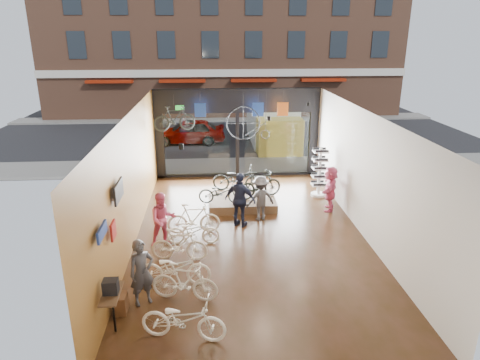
{
  "coord_description": "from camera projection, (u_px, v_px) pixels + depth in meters",
  "views": [
    {
      "loc": [
        -1.18,
        -11.95,
        5.98
      ],
      "look_at": [
        -0.22,
        1.4,
        1.37
      ],
      "focal_mm": 32.0,
      "sensor_mm": 36.0,
      "label": 1
    }
  ],
  "objects": [
    {
      "name": "penny_farthing",
      "position": [
        250.0,
        124.0,
        17.17
      ],
      "size": [
        1.72,
        0.06,
        1.37
      ],
      "primitive_type": null,
      "color": "black",
      "rests_on": "ceiling"
    },
    {
      "name": "jersey_mid",
      "position": [
        258.0,
        109.0,
        17.26
      ],
      "size": [
        0.45,
        0.03,
        0.55
      ],
      "primitive_type": "cube",
      "color": "#1E3F99",
      "rests_on": "ceiling"
    },
    {
      "name": "storefront",
      "position": [
        237.0,
        133.0,
        18.33
      ],
      "size": [
        7.0,
        0.26,
        3.8
      ],
      "primitive_type": null,
      "color": "black",
      "rests_on": "ground"
    },
    {
      "name": "ground_plane",
      "position": [
        250.0,
        236.0,
        13.3
      ],
      "size": [
        7.0,
        12.0,
        0.04
      ],
      "primitive_type": "cube",
      "color": "black",
      "rests_on": "ground"
    },
    {
      "name": "street_car",
      "position": [
        189.0,
        131.0,
        24.22
      ],
      "size": [
        4.07,
        1.64,
        1.39
      ],
      "primitive_type": "imported",
      "rotation": [
        0.0,
        0.0,
        -1.57
      ],
      "color": "gray",
      "rests_on": "street_road"
    },
    {
      "name": "display_platform",
      "position": [
        242.0,
        201.0,
        15.62
      ],
      "size": [
        2.4,
        1.8,
        0.3
      ],
      "primitive_type": "cube",
      "color": "#453221",
      "rests_on": "ground_plane"
    },
    {
      "name": "ceiling",
      "position": [
        251.0,
        114.0,
        12.05
      ],
      "size": [
        7.0,
        12.0,
        0.04
      ],
      "primitive_type": "cube",
      "color": "black",
      "rests_on": "ground"
    },
    {
      "name": "wall_back",
      "position": [
        286.0,
        296.0,
        7.0
      ],
      "size": [
        7.0,
        0.04,
        3.8
      ],
      "primitive_type": "cube",
      "color": "beige",
      "rests_on": "ground"
    },
    {
      "name": "sidewalk_near",
      "position": [
        236.0,
        166.0,
        20.06
      ],
      "size": [
        30.0,
        2.4,
        0.12
      ],
      "primitive_type": "cube",
      "color": "slate",
      "rests_on": "ground"
    },
    {
      "name": "sunglasses_rack",
      "position": [
        319.0,
        172.0,
        16.26
      ],
      "size": [
        0.67,
        0.6,
        1.9
      ],
      "primitive_type": null,
      "rotation": [
        0.0,
        0.0,
        -0.28
      ],
      "color": "white",
      "rests_on": "ground_plane"
    },
    {
      "name": "display_bike_left",
      "position": [
        221.0,
        192.0,
        14.93
      ],
      "size": [
        1.59,
        0.65,
        0.82
      ],
      "primitive_type": "imported",
      "rotation": [
        0.0,
        0.0,
        1.5
      ],
      "color": "black",
      "rests_on": "display_platform"
    },
    {
      "name": "exit_sign",
      "position": [
        180.0,
        108.0,
        17.68
      ],
      "size": [
        0.35,
        0.06,
        0.18
      ],
      "primitive_type": "cube",
      "color": "#198C26",
      "rests_on": "storefront"
    },
    {
      "name": "wall_merch",
      "position": [
        112.0,
        259.0,
        9.34
      ],
      "size": [
        0.4,
        2.4,
        2.6
      ],
      "primitive_type": null,
      "color": "navy",
      "rests_on": "wall_left"
    },
    {
      "name": "wall_left",
      "position": [
        130.0,
        181.0,
        12.43
      ],
      "size": [
        0.04,
        12.0,
        3.8
      ],
      "primitive_type": "cube",
      "color": "#AA782F",
      "rests_on": "ground"
    },
    {
      "name": "floor_bike_1",
      "position": [
        185.0,
        282.0,
        9.98
      ],
      "size": [
        1.66,
        0.8,
        0.96
      ],
      "primitive_type": "imported",
      "rotation": [
        0.0,
        0.0,
        1.34
      ],
      "color": "silver",
      "rests_on": "ground_plane"
    },
    {
      "name": "floor_bike_4",
      "position": [
        193.0,
        231.0,
        12.68
      ],
      "size": [
        1.6,
        0.62,
        0.83
      ],
      "primitive_type": "imported",
      "rotation": [
        0.0,
        0.0,
        1.53
      ],
      "color": "silver",
      "rests_on": "ground_plane"
    },
    {
      "name": "box_truck",
      "position": [
        274.0,
        121.0,
        23.37
      ],
      "size": [
        2.35,
        7.06,
        2.78
      ],
      "primitive_type": null,
      "color": "silver",
      "rests_on": "street_road"
    },
    {
      "name": "display_bike_mid",
      "position": [
        260.0,
        184.0,
        15.4
      ],
      "size": [
        1.75,
        1.02,
        1.01
      ],
      "primitive_type": "imported",
      "rotation": [
        0.0,
        0.0,
        1.92
      ],
      "color": "black",
      "rests_on": "display_platform"
    },
    {
      "name": "wall_right",
      "position": [
        366.0,
        175.0,
        12.91
      ],
      "size": [
        0.04,
        12.0,
        3.8
      ],
      "primitive_type": "cube",
      "color": "beige",
      "rests_on": "ground"
    },
    {
      "name": "floor_bike_5",
      "position": [
        194.0,
        219.0,
        13.33
      ],
      "size": [
        1.66,
        0.53,
        0.99
      ],
      "primitive_type": "imported",
      "rotation": [
        0.0,
        0.0,
        1.61
      ],
      "color": "silver",
      "rests_on": "ground_plane"
    },
    {
      "name": "jersey_right",
      "position": [
        283.0,
        109.0,
        17.32
      ],
      "size": [
        0.45,
        0.03,
        0.55
      ],
      "primitive_type": "cube",
      "color": "#CC5919",
      "rests_on": "ceiling"
    },
    {
      "name": "street_road",
      "position": [
        228.0,
        131.0,
        27.44
      ],
      "size": [
        30.0,
        18.0,
        0.02
      ],
      "primitive_type": "cube",
      "color": "black",
      "rests_on": "ground"
    },
    {
      "name": "customer_0",
      "position": [
        142.0,
        272.0,
        9.75
      ],
      "size": [
        0.7,
        0.62,
        1.61
      ],
      "primitive_type": "imported",
      "rotation": [
        0.0,
        0.0,
        0.51
      ],
      "color": "#3F3F44",
      "rests_on": "ground_plane"
    },
    {
      "name": "sidewalk_far",
      "position": [
        226.0,
        118.0,
        31.19
      ],
      "size": [
        30.0,
        2.0,
        0.12
      ],
      "primitive_type": "cube",
      "color": "slate",
      "rests_on": "ground"
    },
    {
      "name": "floor_bike_0",
      "position": [
        183.0,
        319.0,
        8.69
      ],
      "size": [
        1.87,
        0.99,
        0.94
      ],
      "primitive_type": "imported",
      "rotation": [
        0.0,
        0.0,
        1.35
      ],
      "color": "silver",
      "rests_on": "ground_plane"
    },
    {
      "name": "customer_2",
      "position": [
        240.0,
        200.0,
        13.7
      ],
      "size": [
        1.14,
        0.89,
        1.81
      ],
      "primitive_type": "imported",
      "rotation": [
        0.0,
        0.0,
        2.65
      ],
      "color": "#161C33",
      "rests_on": "ground_plane"
    },
    {
      "name": "hung_bike",
      "position": [
        174.0,
        118.0,
        16.13
      ],
      "size": [
        1.64,
        0.79,
        0.95
      ],
      "primitive_type": "imported",
      "rotation": [
        0.0,
        0.0,
        1.8
      ],
      "color": "black",
      "rests_on": "ceiling"
    },
    {
      "name": "customer_1",
      "position": [
        163.0,
        219.0,
        12.5
      ],
      "size": [
        0.95,
        0.85,
        1.63
      ],
      "primitive_type": "imported",
      "rotation": [
        0.0,
        0.0,
        0.34
      ],
      "color": "#CC4C72",
      "rests_on": "ground_plane"
    },
    {
      "name": "display_bike_right",
      "position": [
        237.0,
        179.0,
        16.07
      ],
      "size": [
        1.95,
        0.99,
        0.98
      ],
      "primitive_type": "imported",
      "rotation": [
        0.0,
        0.0,
        1.38
      ],
      "color": "black",
      "rests_on": "display_platform"
    },
    {
      "name": "jersey_left",
      "position": [
        200.0,
        110.0,
        17.1
      ],
      "size": [
        0.45,
        0.03,
        0.55
      ],
      "primitive_type": "cube",
      "color": "#1E3F99",
      "rests_on": "ceiling"
    },
    {
      "name": "floor_bike_2",
      "position": [
        175.0,
        268.0,
        10.57
      ],
      "size": [
        1.83,
        0.73,
        0.94
      ],
      "primitive_type": "imported",
      "rotation": [
        0.0,
        0.0,
        1.51
      ],
      "color": "silver",
      "rests_on": "ground_plane"
    },
    {
      "name": "customer_5",
      "position": [
        330.0,
        188.0,
        15.02
      ],
      "size": [
        0.94,
        1.57,
        1.61
      ],
      "primitive_type": "imported",
      "rotation": [
        0.0,
        0.0,
        4.38
      ],
      "color": "#CC4C72",
      "rests_on": "ground_plane"
    },
    {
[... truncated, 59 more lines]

